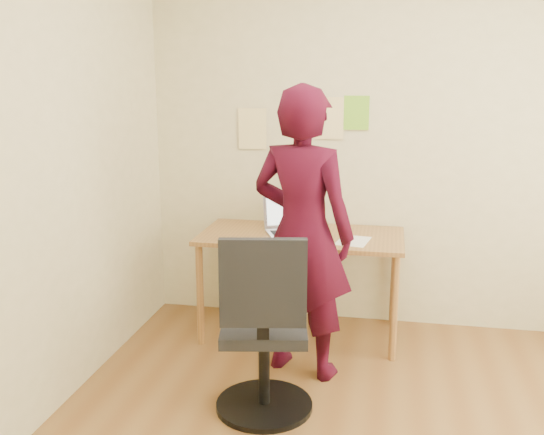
% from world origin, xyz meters
% --- Properties ---
extents(room, '(3.58, 3.58, 2.78)m').
position_xyz_m(room, '(0.00, 0.00, 1.35)').
color(room, brown).
rests_on(room, ground).
extents(desk, '(1.40, 0.70, 0.74)m').
position_xyz_m(desk, '(-0.58, 1.38, 0.65)').
color(desk, olive).
rests_on(desk, ground).
extents(laptop, '(0.46, 0.44, 0.26)m').
position_xyz_m(laptop, '(-0.65, 1.42, 0.79)').
color(laptop, '#B5B5BD').
rests_on(laptop, desk).
extents(paper_sheet, '(0.24, 0.31, 0.00)m').
position_xyz_m(paper_sheet, '(-0.21, 1.27, 0.74)').
color(paper_sheet, white).
rests_on(paper_sheet, desk).
extents(phone, '(0.08, 0.12, 0.01)m').
position_xyz_m(phone, '(-0.45, 1.17, 0.74)').
color(phone, black).
rests_on(phone, desk).
extents(wall_note_left, '(0.21, 0.00, 0.30)m').
position_xyz_m(wall_note_left, '(-1.00, 1.74, 1.43)').
color(wall_note_left, '#FADF95').
rests_on(wall_note_left, room).
extents(wall_note_mid, '(0.21, 0.00, 0.30)m').
position_xyz_m(wall_note_mid, '(-0.44, 1.74, 1.52)').
color(wall_note_mid, '#FADF95').
rests_on(wall_note_mid, room).
extents(wall_note_right, '(0.18, 0.00, 0.24)m').
position_xyz_m(wall_note_right, '(-0.24, 1.74, 1.56)').
color(wall_note_right, '#82CE2E').
rests_on(wall_note_right, room).
extents(office_chair, '(0.54, 0.55, 1.04)m').
position_xyz_m(office_chair, '(-0.61, 0.27, 0.44)').
color(office_chair, black).
rests_on(office_chair, ground).
extents(person, '(0.74, 0.59, 1.77)m').
position_xyz_m(person, '(-0.49, 0.83, 0.89)').
color(person, '#390718').
rests_on(person, ground).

